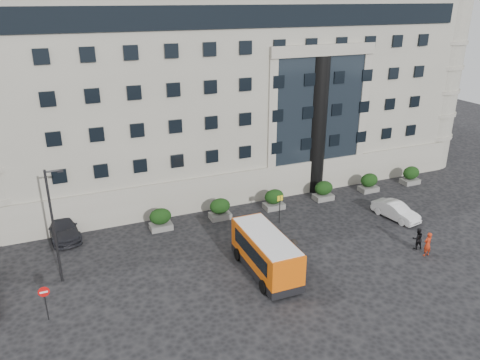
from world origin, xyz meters
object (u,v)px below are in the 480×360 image
object	(u,v)px
pedestrian_c	(293,251)
minibus	(266,252)
hedge_a	(161,219)
red_truck	(50,184)
hedge_e	(369,182)
pedestrian_b	(417,238)
hedge_c	(274,199)
parked_car_c	(62,227)
hedge_d	(324,190)
pedestrian_a	(428,244)
hedge_f	(411,175)
hedge_b	(220,209)
street_lamp	(54,223)
white_taxi	(396,211)
parked_car_d	(35,216)
no_entry_sign	(45,297)
bus_stop_sign	(280,204)

from	to	relation	value
pedestrian_c	minibus	bearing A→B (deg)	14.85
hedge_a	red_truck	size ratio (longest dim) A/B	0.38
hedge_e	pedestrian_b	size ratio (longest dim) A/B	1.08
hedge_a	hedge_c	distance (m)	10.40
hedge_a	parked_car_c	xyz separation A→B (m)	(-7.50, 1.93, -0.15)
hedge_d	pedestrian_a	world-z (taller)	pedestrian_a
red_truck	pedestrian_a	distance (m)	33.57
hedge_f	red_truck	xyz separation A→B (m)	(-33.99, 10.56, 0.39)
hedge_b	parked_car_c	size ratio (longest dim) A/B	0.34
street_lamp	pedestrian_a	distance (m)	26.20
minibus	hedge_d	bearing A→B (deg)	41.54
street_lamp	white_taxi	world-z (taller)	street_lamp
hedge_e	parked_car_d	size ratio (longest dim) A/B	0.33
parked_car_d	pedestrian_a	xyz separation A→B (m)	(26.59, -16.64, 0.17)
hedge_f	pedestrian_b	size ratio (longest dim) A/B	1.08
hedge_b	hedge_d	world-z (taller)	same
red_truck	pedestrian_c	xyz separation A→B (m)	(15.44, -19.40, -0.37)
hedge_c	parked_car_d	size ratio (longest dim) A/B	0.33
street_lamp	pedestrian_b	world-z (taller)	street_lamp
hedge_d	hedge_f	bearing A→B (deg)	0.00
red_truck	white_taxi	distance (m)	31.74
pedestrian_b	hedge_f	bearing A→B (deg)	-116.48
street_lamp	no_entry_sign	size ratio (longest dim) A/B	3.45
parked_car_c	street_lamp	bearing A→B (deg)	-99.84
hedge_e	pedestrian_a	bearing A→B (deg)	-107.52
hedge_b	bus_stop_sign	distance (m)	5.19
bus_stop_sign	pedestrian_b	xyz separation A→B (m)	(7.66, -7.86, -0.88)
hedge_a	street_lamp	world-z (taller)	street_lamp
pedestrian_a	pedestrian_b	distance (m)	1.10
bus_stop_sign	parked_car_d	world-z (taller)	bus_stop_sign
pedestrian_c	hedge_e	bearing A→B (deg)	-138.70
hedge_e	no_entry_sign	distance (m)	31.09
parked_car_c	pedestrian_c	size ratio (longest dim) A/B	2.82
hedge_c	minibus	bearing A→B (deg)	-119.95
street_lamp	pedestrian_a	world-z (taller)	street_lamp
hedge_b	pedestrian_a	distance (m)	16.72
pedestrian_b	hedge_c	bearing A→B (deg)	-44.45
hedge_d	street_lamp	size ratio (longest dim) A/B	0.23
hedge_b	minibus	distance (m)	9.15
street_lamp	parked_car_d	xyz separation A→B (m)	(-1.56, 9.69, -3.59)
bus_stop_sign	white_taxi	size ratio (longest dim) A/B	0.58
street_lamp	pedestrian_c	world-z (taller)	street_lamp
minibus	pedestrian_a	world-z (taller)	minibus
hedge_d	bus_stop_sign	xyz separation A→B (m)	(-6.10, -2.80, 0.80)
hedge_c	hedge_d	world-z (taller)	same
minibus	parked_car_d	distance (m)	20.28
hedge_c	hedge_d	size ratio (longest dim) A/B	1.00
hedge_e	white_taxi	size ratio (longest dim) A/B	0.43
hedge_e	white_taxi	distance (m)	6.12
pedestrian_a	bus_stop_sign	bearing A→B (deg)	-52.60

